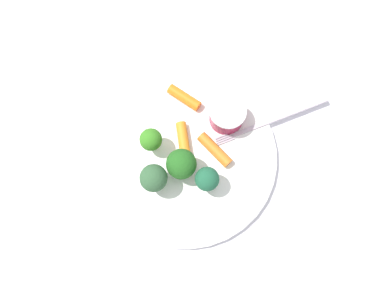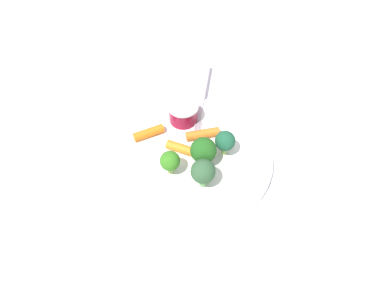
% 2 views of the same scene
% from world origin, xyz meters
% --- Properties ---
extents(ground_plane, '(2.40, 2.40, 0.00)m').
position_xyz_m(ground_plane, '(0.00, 0.00, 0.00)').
color(ground_plane, silver).
extents(plate, '(0.28, 0.28, 0.01)m').
position_xyz_m(plate, '(0.00, 0.00, 0.01)').
color(plate, white).
rests_on(plate, ground_plane).
extents(sauce_cup, '(0.05, 0.05, 0.04)m').
position_xyz_m(sauce_cup, '(-0.03, -0.08, 0.03)').
color(sauce_cup, maroon).
rests_on(sauce_cup, plate).
extents(broccoli_floret_0, '(0.04, 0.04, 0.05)m').
position_xyz_m(broccoli_floret_0, '(0.01, 0.06, 0.05)').
color(broccoli_floret_0, '#7DBE71').
rests_on(broccoli_floret_0, plate).
extents(broccoli_floret_1, '(0.03, 0.03, 0.05)m').
position_xyz_m(broccoli_floret_1, '(-0.05, 0.02, 0.04)').
color(broccoli_floret_1, '#92B75D').
rests_on(broccoli_floret_1, plate).
extents(broccoli_floret_2, '(0.03, 0.03, 0.05)m').
position_xyz_m(broccoli_floret_2, '(0.05, 0.01, 0.04)').
color(broccoli_floret_2, '#8CAC58').
rests_on(broccoli_floret_2, plate).
extents(broccoli_floret_3, '(0.04, 0.04, 0.05)m').
position_xyz_m(broccoli_floret_3, '(-0.01, 0.02, 0.04)').
color(broccoli_floret_3, '#8ABD65').
rests_on(broccoli_floret_3, plate).
extents(carrot_stick_0, '(0.04, 0.05, 0.02)m').
position_xyz_m(carrot_stick_0, '(0.01, -0.02, 0.02)').
color(carrot_stick_0, orange).
rests_on(carrot_stick_0, plate).
extents(carrot_stick_1, '(0.06, 0.03, 0.02)m').
position_xyz_m(carrot_stick_1, '(-0.04, -0.03, 0.02)').
color(carrot_stick_1, orange).
rests_on(carrot_stick_1, plate).
extents(carrot_stick_2, '(0.06, 0.02, 0.02)m').
position_xyz_m(carrot_stick_2, '(0.05, -0.08, 0.02)').
color(carrot_stick_2, orange).
rests_on(carrot_stick_2, plate).
extents(fork, '(0.12, 0.16, 0.00)m').
position_xyz_m(fork, '(-0.09, -0.11, 0.01)').
color(fork, '#BDAEBB').
rests_on(fork, plate).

